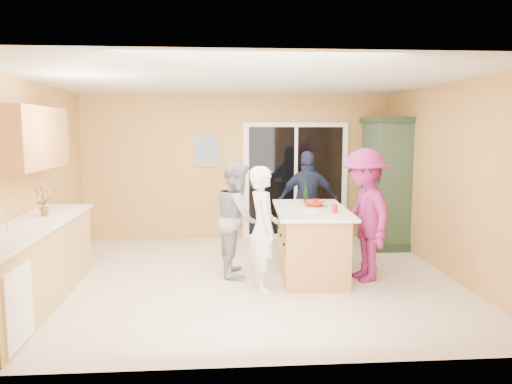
{
  "coord_description": "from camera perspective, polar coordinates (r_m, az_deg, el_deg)",
  "views": [
    {
      "loc": [
        -0.35,
        -6.45,
        1.98
      ],
      "look_at": [
        0.15,
        0.1,
        1.15
      ],
      "focal_mm": 35.0,
      "sensor_mm": 36.0,
      "label": 1
    }
  ],
  "objects": [
    {
      "name": "floor",
      "position": [
        6.76,
        -1.22,
        -9.84
      ],
      "size": [
        5.5,
        5.5,
        0.0
      ],
      "primitive_type": "plane",
      "color": "beige",
      "rests_on": "ground"
    },
    {
      "name": "ceiling",
      "position": [
        6.49,
        -1.28,
        12.68
      ],
      "size": [
        5.5,
        5.0,
        0.1
      ],
      "primitive_type": "cube",
      "color": "silver",
      "rests_on": "wall_back"
    },
    {
      "name": "wall_back",
      "position": [
        8.98,
        -2.12,
        2.84
      ],
      "size": [
        5.5,
        0.1,
        2.6
      ],
      "primitive_type": "cube",
      "color": "#E8AD5F",
      "rests_on": "ground"
    },
    {
      "name": "wall_front",
      "position": [
        4.02,
        0.68,
        -2.5
      ],
      "size": [
        5.5,
        0.1,
        2.6
      ],
      "primitive_type": "cube",
      "color": "#E8AD5F",
      "rests_on": "ground"
    },
    {
      "name": "wall_left",
      "position": [
        6.92,
        -24.65,
        0.9
      ],
      "size": [
        0.1,
        5.0,
        2.6
      ],
      "primitive_type": "cube",
      "color": "#E8AD5F",
      "rests_on": "ground"
    },
    {
      "name": "wall_right",
      "position": [
        7.19,
        21.21,
        1.28
      ],
      "size": [
        0.1,
        5.0,
        2.6
      ],
      "primitive_type": "cube",
      "color": "#E8AD5F",
      "rests_on": "ground"
    },
    {
      "name": "left_cabinet_run",
      "position": [
        5.99,
        -24.98,
        -8.16
      ],
      "size": [
        0.65,
        3.05,
        1.24
      ],
      "color": "tan",
      "rests_on": "floor"
    },
    {
      "name": "upper_cabinets",
      "position": [
        6.64,
        -24.08,
        5.68
      ],
      "size": [
        0.35,
        1.6,
        0.75
      ],
      "primitive_type": "cube",
      "color": "tan",
      "rests_on": "wall_left"
    },
    {
      "name": "sliding_door",
      "position": [
        9.07,
        4.54,
        1.28
      ],
      "size": [
        1.9,
        0.07,
        2.1
      ],
      "color": "white",
      "rests_on": "floor"
    },
    {
      "name": "framed_picture",
      "position": [
        8.94,
        -5.66,
        4.72
      ],
      "size": [
        0.46,
        0.04,
        0.56
      ],
      "color": "tan",
      "rests_on": "wall_back"
    },
    {
      "name": "kitchen_island",
      "position": [
        6.86,
        6.28,
        -5.89
      ],
      "size": [
        1.04,
        1.8,
        0.92
      ],
      "rotation": [
        0.0,
        0.0,
        -0.06
      ],
      "color": "tan",
      "rests_on": "floor"
    },
    {
      "name": "green_hutch",
      "position": [
        8.76,
        14.58,
        0.93
      ],
      "size": [
        0.62,
        1.19,
        2.18
      ],
      "color": "#203423",
      "rests_on": "floor"
    },
    {
      "name": "woman_white",
      "position": [
        6.12,
        0.8,
        -4.21
      ],
      "size": [
        0.43,
        0.6,
        1.54
      ],
      "primitive_type": "imported",
      "rotation": [
        0.0,
        0.0,
        1.69
      ],
      "color": "white",
      "rests_on": "floor"
    },
    {
      "name": "woman_grey",
      "position": [
        6.79,
        -2.09,
        -3.05
      ],
      "size": [
        0.6,
        0.76,
        1.54
      ],
      "primitive_type": "imported",
      "rotation": [
        0.0,
        0.0,
        1.55
      ],
      "color": "gray",
      "rests_on": "floor"
    },
    {
      "name": "woman_navy",
      "position": [
        8.1,
        5.98,
        -1.09
      ],
      "size": [
        0.99,
        0.47,
        1.64
      ],
      "primitive_type": "imported",
      "rotation": [
        0.0,
        0.0,
        3.07
      ],
      "color": "#191D37",
      "rests_on": "floor"
    },
    {
      "name": "woman_magenta",
      "position": [
        6.67,
        12.28,
        -2.58
      ],
      "size": [
        0.81,
        1.21,
        1.73
      ],
      "primitive_type": "imported",
      "rotation": [
        0.0,
        0.0,
        -1.41
      ],
      "color": "#952067",
      "rests_on": "floor"
    },
    {
      "name": "serving_bowl",
      "position": [
        6.96,
        6.64,
        -1.31
      ],
      "size": [
        0.4,
        0.4,
        0.07
      ],
      "primitive_type": "imported",
      "rotation": [
        0.0,
        0.0,
        -0.4
      ],
      "color": "#A51E12",
      "rests_on": "kitchen_island"
    },
    {
      "name": "tulip_vase",
      "position": [
        6.5,
        -23.16,
        -0.91
      ],
      "size": [
        0.22,
        0.17,
        0.38
      ],
      "primitive_type": "imported",
      "rotation": [
        0.0,
        0.0,
        0.22
      ],
      "color": "red",
      "rests_on": "left_cabinet_run"
    },
    {
      "name": "tumbler_near",
      "position": [
        6.99,
        6.78,
        -1.18
      ],
      "size": [
        0.07,
        0.07,
        0.1
      ],
      "primitive_type": "cylinder",
      "rotation": [
        0.0,
        0.0,
        0.04
      ],
      "color": "#A51E12",
      "rests_on": "kitchen_island"
    },
    {
      "name": "tumbler_far",
      "position": [
        6.44,
        8.97,
        -1.9
      ],
      "size": [
        0.08,
        0.08,
        0.11
      ],
      "primitive_type": "cylinder",
      "rotation": [
        0.0,
        0.0,
        0.04
      ],
      "color": "#A51E12",
      "rests_on": "kitchen_island"
    },
    {
      "name": "wine_bottle",
      "position": [
        7.3,
        5.74,
        -0.29
      ],
      "size": [
        0.07,
        0.07,
        0.3
      ],
      "rotation": [
        0.0,
        0.0,
        -0.4
      ],
      "color": "black",
      "rests_on": "kitchen_island"
    },
    {
      "name": "white_plate",
      "position": [
        6.6,
        6.36,
        -2.02
      ],
      "size": [
        0.31,
        0.31,
        0.02
      ],
      "primitive_type": "cylinder",
      "rotation": [
        0.0,
        0.0,
        0.38
      ],
      "color": "silver",
      "rests_on": "kitchen_island"
    }
  ]
}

